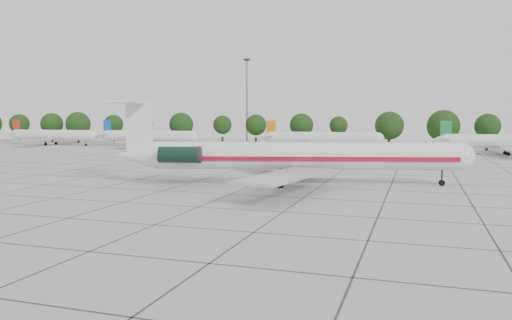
# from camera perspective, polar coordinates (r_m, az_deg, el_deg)

# --- Properties ---
(ground) EXTENTS (260.00, 260.00, 0.00)m
(ground) POSITION_cam_1_polar(r_m,az_deg,el_deg) (53.49, -2.99, -3.93)
(ground) COLOR #B4B4AC
(ground) RESTS_ON ground
(apron_joints) EXTENTS (170.00, 170.00, 0.02)m
(apron_joints) POSITION_cam_1_polar(r_m,az_deg,el_deg) (67.57, 1.59, -2.06)
(apron_joints) COLOR #383838
(apron_joints) RESTS_ON ground
(main_airliner) EXTENTS (42.78, 32.94, 10.18)m
(main_airliner) POSITION_cam_1_polar(r_m,az_deg,el_deg) (60.53, 3.43, 0.53)
(main_airliner) COLOR silver
(main_airliner) RESTS_ON ground
(bg_airliner_a) EXTENTS (28.24, 27.20, 7.40)m
(bg_airliner_a) POSITION_cam_1_polar(r_m,az_deg,el_deg) (158.09, -22.20, 2.64)
(bg_airliner_a) COLOR silver
(bg_airliner_a) RESTS_ON ground
(bg_airliner_b) EXTENTS (28.24, 27.20, 7.40)m
(bg_airliner_b) POSITION_cam_1_polar(r_m,az_deg,el_deg) (142.38, -12.23, 2.68)
(bg_airliner_b) COLOR silver
(bg_airliner_b) RESTS_ON ground
(bg_airliner_c) EXTENTS (28.24, 27.20, 7.40)m
(bg_airliner_c) POSITION_cam_1_polar(r_m,az_deg,el_deg) (126.48, 7.50, 2.48)
(bg_airliner_c) COLOR silver
(bg_airliner_c) RESTS_ON ground
(bg_airliner_d) EXTENTS (28.24, 27.20, 7.40)m
(bg_airliner_d) POSITION_cam_1_polar(r_m,az_deg,el_deg) (120.55, 27.16, 1.86)
(bg_airliner_d) COLOR silver
(bg_airliner_d) RESTS_ON ground
(tree_line) EXTENTS (249.86, 8.44, 10.22)m
(tree_line) POSITION_cam_1_polar(r_m,az_deg,el_deg) (137.79, 5.22, 3.98)
(tree_line) COLOR #332114
(tree_line) RESTS_ON ground
(floodlight_mast) EXTENTS (1.60, 1.60, 25.45)m
(floodlight_mast) POSITION_cam_1_polar(r_m,az_deg,el_deg) (149.69, -1.05, 7.25)
(floodlight_mast) COLOR slate
(floodlight_mast) RESTS_ON ground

